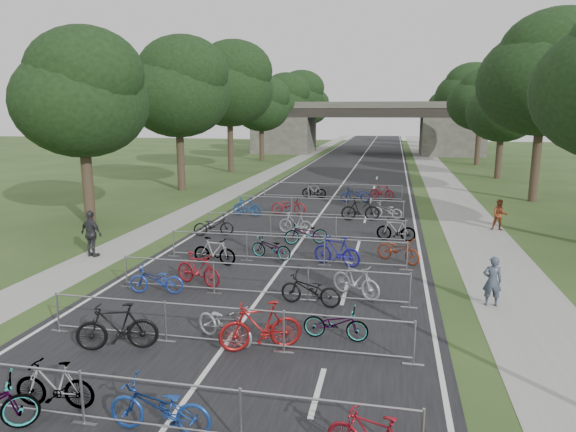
# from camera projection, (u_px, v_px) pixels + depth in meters

# --- Properties ---
(road) EXTENTS (11.00, 140.00, 0.01)m
(road) POSITION_uv_depth(u_px,v_px,m) (357.00, 164.00, 57.32)
(road) COLOR black
(road) RESTS_ON ground
(sidewalk_right) EXTENTS (3.00, 140.00, 0.01)m
(sidewalk_right) POSITION_uv_depth(u_px,v_px,m) (431.00, 166.00, 55.75)
(sidewalk_right) COLOR gray
(sidewalk_right) RESTS_ON ground
(sidewalk_left) EXTENTS (2.00, 140.00, 0.01)m
(sidewalk_left) POSITION_uv_depth(u_px,v_px,m) (291.00, 163.00, 58.80)
(sidewalk_left) COLOR gray
(sidewalk_left) RESTS_ON ground
(lane_markings) EXTENTS (0.12, 140.00, 0.00)m
(lane_markings) POSITION_uv_depth(u_px,v_px,m) (357.00, 164.00, 57.32)
(lane_markings) COLOR silver
(lane_markings) RESTS_ON ground
(overpass_bridge) EXTENTS (31.00, 8.00, 7.05)m
(overpass_bridge) POSITION_uv_depth(u_px,v_px,m) (365.00, 128.00, 71.02)
(overpass_bridge) COLOR #403F39
(overpass_bridge) RESTS_ON ground
(tree_left_0) EXTENTS (6.72, 6.72, 10.25)m
(tree_left_0) POSITION_uv_depth(u_px,v_px,m) (82.00, 97.00, 25.57)
(tree_left_0) COLOR #33261C
(tree_left_0) RESTS_ON ground
(tree_left_1) EXTENTS (7.56, 7.56, 11.53)m
(tree_left_1) POSITION_uv_depth(u_px,v_px,m) (179.00, 90.00, 36.92)
(tree_left_1) COLOR #33261C
(tree_left_1) RESTS_ON ground
(tree_right_1) EXTENTS (8.18, 8.18, 12.47)m
(tree_right_1) POSITION_uv_depth(u_px,v_px,m) (546.00, 77.00, 31.98)
(tree_right_1) COLOR #33261C
(tree_right_1) RESTS_ON ground
(tree_left_2) EXTENTS (8.40, 8.40, 12.81)m
(tree_left_2) POSITION_uv_depth(u_px,v_px,m) (230.00, 86.00, 48.28)
(tree_left_2) COLOR #33261C
(tree_left_2) RESTS_ON ground
(tree_right_2) EXTENTS (6.16, 6.16, 9.39)m
(tree_right_2) POSITION_uv_depth(u_px,v_px,m) (504.00, 109.00, 43.89)
(tree_right_2) COLOR #33261C
(tree_right_2) RESTS_ON ground
(tree_left_3) EXTENTS (6.72, 6.72, 10.25)m
(tree_left_3) POSITION_uv_depth(u_px,v_px,m) (262.00, 105.00, 60.12)
(tree_left_3) COLOR #33261C
(tree_left_3) RESTS_ON ground
(tree_right_3) EXTENTS (7.17, 7.17, 10.93)m
(tree_right_3) POSITION_uv_depth(u_px,v_px,m) (482.00, 101.00, 55.21)
(tree_right_3) COLOR #33261C
(tree_right_3) RESTS_ON ground
(tree_left_4) EXTENTS (7.56, 7.56, 11.53)m
(tree_left_4) POSITION_uv_depth(u_px,v_px,m) (283.00, 100.00, 71.48)
(tree_left_4) COLOR #33261C
(tree_left_4) RESTS_ON ground
(tree_right_4) EXTENTS (8.18, 8.18, 12.47)m
(tree_right_4) POSITION_uv_depth(u_px,v_px,m) (468.00, 95.00, 66.53)
(tree_right_4) COLOR #33261C
(tree_right_4) RESTS_ON ground
(tree_left_5) EXTENTS (8.40, 8.40, 12.81)m
(tree_left_5) POSITION_uv_depth(u_px,v_px,m) (299.00, 97.00, 82.83)
(tree_left_5) COLOR #33261C
(tree_left_5) RESTS_ON ground
(tree_right_5) EXTENTS (6.16, 6.16, 9.39)m
(tree_right_5) POSITION_uv_depth(u_px,v_px,m) (456.00, 110.00, 78.44)
(tree_right_5) COLOR #33261C
(tree_right_5) RESTS_ON ground
(tree_left_6) EXTENTS (6.72, 6.72, 10.25)m
(tree_left_6) POSITION_uv_depth(u_px,v_px,m) (311.00, 108.00, 94.68)
(tree_left_6) COLOR #33261C
(tree_left_6) RESTS_ON ground
(tree_right_6) EXTENTS (7.17, 7.17, 10.93)m
(tree_right_6) POSITION_uv_depth(u_px,v_px,m) (449.00, 105.00, 89.76)
(tree_right_6) COLOR #33261C
(tree_right_6) RESTS_ON ground
(barrier_row_0) EXTENTS (9.70, 0.08, 1.10)m
(barrier_row_0) POSITION_uv_depth(u_px,v_px,m) (159.00, 407.00, 9.22)
(barrier_row_0) COLOR #95989D
(barrier_row_0) RESTS_ON ground
(barrier_row_1) EXTENTS (9.70, 0.08, 1.10)m
(barrier_row_1) POSITION_uv_depth(u_px,v_px,m) (223.00, 327.00, 12.68)
(barrier_row_1) COLOR #95989D
(barrier_row_1) RESTS_ON ground
(barrier_row_2) EXTENTS (9.70, 0.08, 1.10)m
(barrier_row_2) POSITION_uv_depth(u_px,v_px,m) (260.00, 281.00, 16.13)
(barrier_row_2) COLOR #95989D
(barrier_row_2) RESTS_ON ground
(barrier_row_3) EXTENTS (9.70, 0.08, 1.10)m
(barrier_row_3) POSITION_uv_depth(u_px,v_px,m) (285.00, 250.00, 19.78)
(barrier_row_3) COLOR #95989D
(barrier_row_3) RESTS_ON ground
(barrier_row_4) EXTENTS (9.70, 0.08, 1.10)m
(barrier_row_4) POSITION_uv_depth(u_px,v_px,m) (303.00, 227.00, 23.62)
(barrier_row_4) COLOR #95989D
(barrier_row_4) RESTS_ON ground
(barrier_row_5) EXTENTS (9.70, 0.08, 1.10)m
(barrier_row_5) POSITION_uv_depth(u_px,v_px,m) (319.00, 208.00, 28.42)
(barrier_row_5) COLOR #95989D
(barrier_row_5) RESTS_ON ground
(barrier_row_6) EXTENTS (9.70, 0.08, 1.10)m
(barrier_row_6) POSITION_uv_depth(u_px,v_px,m) (331.00, 191.00, 34.18)
(barrier_row_6) COLOR #95989D
(barrier_row_6) RESTS_ON ground
(bike_1) EXTENTS (1.68, 0.60, 0.99)m
(bike_1) POSITION_uv_depth(u_px,v_px,m) (54.00, 385.00, 10.08)
(bike_1) COLOR #95989D
(bike_1) RESTS_ON ground
(bike_2) EXTENTS (1.97, 0.69, 1.03)m
(bike_2) POSITION_uv_depth(u_px,v_px,m) (159.00, 408.00, 9.26)
(bike_2) COLOR navy
(bike_2) RESTS_ON ground
(bike_4) EXTENTS (2.06, 1.15, 1.19)m
(bike_4) POSITION_uv_depth(u_px,v_px,m) (117.00, 327.00, 12.53)
(bike_4) COLOR black
(bike_4) RESTS_ON ground
(bike_5) EXTENTS (1.94, 1.38, 0.97)m
(bike_5) POSITION_uv_depth(u_px,v_px,m) (225.00, 324.00, 13.01)
(bike_5) COLOR #98979E
(bike_5) RESTS_ON ground
(bike_6) EXTENTS (2.12, 1.37, 1.24)m
(bike_6) POSITION_uv_depth(u_px,v_px,m) (260.00, 326.00, 12.52)
(bike_6) COLOR maroon
(bike_6) RESTS_ON ground
(bike_7) EXTENTS (1.72, 0.70, 0.88)m
(bike_7) POSITION_uv_depth(u_px,v_px,m) (336.00, 323.00, 13.14)
(bike_7) COLOR #95989D
(bike_7) RESTS_ON ground
(bike_8) EXTENTS (1.82, 0.83, 0.92)m
(bike_8) POSITION_uv_depth(u_px,v_px,m) (156.00, 280.00, 16.46)
(bike_8) COLOR #1D39A0
(bike_8) RESTS_ON ground
(bike_9) EXTENTS (1.93, 1.15, 1.12)m
(bike_9) POSITION_uv_depth(u_px,v_px,m) (198.00, 269.00, 17.24)
(bike_9) COLOR maroon
(bike_9) RESTS_ON ground
(bike_10) EXTENTS (1.97, 0.96, 0.99)m
(bike_10) POSITION_uv_depth(u_px,v_px,m) (310.00, 290.00, 15.44)
(bike_10) COLOR black
(bike_10) RESTS_ON ground
(bike_11) EXTENTS (1.80, 1.41, 1.09)m
(bike_11) POSITION_uv_depth(u_px,v_px,m) (356.00, 281.00, 16.13)
(bike_11) COLOR #B8B6BF
(bike_11) RESTS_ON ground
(bike_12) EXTENTS (1.81, 0.72, 1.06)m
(bike_12) POSITION_uv_depth(u_px,v_px,m) (214.00, 251.00, 19.59)
(bike_12) COLOR #95989D
(bike_12) RESTS_ON ground
(bike_13) EXTENTS (1.84, 1.07, 0.92)m
(bike_13) POSITION_uv_depth(u_px,v_px,m) (271.00, 248.00, 20.37)
(bike_13) COLOR #95989D
(bike_13) RESTS_ON ground
(bike_14) EXTENTS (1.98, 1.07, 1.14)m
(bike_14) POSITION_uv_depth(u_px,v_px,m) (337.00, 251.00, 19.47)
(bike_14) COLOR navy
(bike_14) RESTS_ON ground
(bike_15) EXTENTS (1.93, 1.55, 0.98)m
(bike_15) POSITION_uv_depth(u_px,v_px,m) (399.00, 250.00, 19.91)
(bike_15) COLOR maroon
(bike_15) RESTS_ON ground
(bike_16) EXTENTS (1.98, 1.25, 0.98)m
(bike_16) POSITION_uv_depth(u_px,v_px,m) (214.00, 226.00, 24.18)
(bike_16) COLOR black
(bike_16) RESTS_ON ground
(bike_17) EXTENTS (1.84, 0.91, 1.06)m
(bike_17) POSITION_uv_depth(u_px,v_px,m) (296.00, 223.00, 24.54)
(bike_17) COLOR gray
(bike_17) RESTS_ON ground
(bike_18) EXTENTS (2.03, 1.28, 1.00)m
(bike_18) POSITION_uv_depth(u_px,v_px,m) (306.00, 233.00, 22.60)
(bike_18) COLOR #95989D
(bike_18) RESTS_ON ground
(bike_19) EXTENTS (1.81, 0.75, 1.06)m
(bike_19) POSITION_uv_depth(u_px,v_px,m) (396.00, 230.00, 23.16)
(bike_19) COLOR #95989D
(bike_19) RESTS_ON ground
(bike_20) EXTENTS (1.80, 0.76, 1.05)m
(bike_20) POSITION_uv_depth(u_px,v_px,m) (247.00, 207.00, 28.77)
(bike_20) COLOR navy
(bike_20) RESTS_ON ground
(bike_21) EXTENTS (2.01, 0.86, 1.02)m
(bike_21) POSITION_uv_depth(u_px,v_px,m) (288.00, 206.00, 29.22)
(bike_21) COLOR maroon
(bike_21) RESTS_ON ground
(bike_22) EXTENTS (2.14, 0.96, 1.24)m
(bike_22) POSITION_uv_depth(u_px,v_px,m) (360.00, 209.00, 27.51)
(bike_22) COLOR black
(bike_22) RESTS_ON ground
(bike_23) EXTENTS (1.79, 1.08, 0.89)m
(bike_23) POSITION_uv_depth(u_px,v_px,m) (387.00, 210.00, 28.16)
(bike_23) COLOR #A9A7AE
(bike_23) RESTS_ON ground
(bike_25) EXTENTS (1.68, 0.57, 0.99)m
(bike_25) POSITION_uv_depth(u_px,v_px,m) (314.00, 191.00, 34.77)
(bike_25) COLOR #95989D
(bike_25) RESTS_ON ground
(bike_26) EXTENTS (2.01, 1.04, 1.00)m
(bike_26) POSITION_uv_depth(u_px,v_px,m) (356.00, 194.00, 33.24)
(bike_26) COLOR #1B3499
(bike_26) RESTS_ON ground
(bike_27) EXTENTS (1.76, 1.07, 1.02)m
(bike_27) POSITION_uv_depth(u_px,v_px,m) (382.00, 192.00, 34.32)
(bike_27) COLOR maroon
(bike_27) RESTS_ON ground
(pedestrian_a) EXTENTS (0.56, 0.37, 1.54)m
(pedestrian_a) POSITION_uv_depth(u_px,v_px,m) (492.00, 281.00, 15.37)
(pedestrian_a) COLOR #364052
(pedestrian_a) RESTS_ON ground
(pedestrian_b) EXTENTS (0.78, 0.63, 1.53)m
(pedestrian_b) POSITION_uv_depth(u_px,v_px,m) (500.00, 215.00, 25.22)
(pedestrian_b) COLOR brown
(pedestrian_b) RESTS_ON ground
(pedestrian_c) EXTENTS (1.20, 0.78, 1.89)m
(pedestrian_c) POSITION_uv_depth(u_px,v_px,m) (91.00, 234.00, 20.58)
(pedestrian_c) COLOR #2A2A2D
(pedestrian_c) RESTS_ON ground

